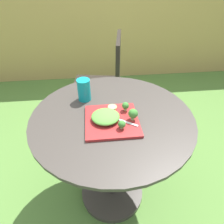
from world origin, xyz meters
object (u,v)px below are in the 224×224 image
patio_chair (106,79)px  salad_plate (112,121)px  drinking_glass (84,91)px  fork (120,120)px

patio_chair → salad_plate: 0.87m
salad_plate → drinking_glass: bearing=121.8°
salad_plate → fork: size_ratio=1.91×
drinking_glass → fork: drinking_glass is taller
drinking_glass → fork: (0.17, -0.23, -0.04)m
patio_chair → fork: (0.01, -0.86, 0.23)m
patio_chair → drinking_glass: size_ratio=7.16×
drinking_glass → salad_plate: bearing=-58.2°
salad_plate → fork: (0.04, -0.01, 0.01)m
drinking_glass → fork: 0.29m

